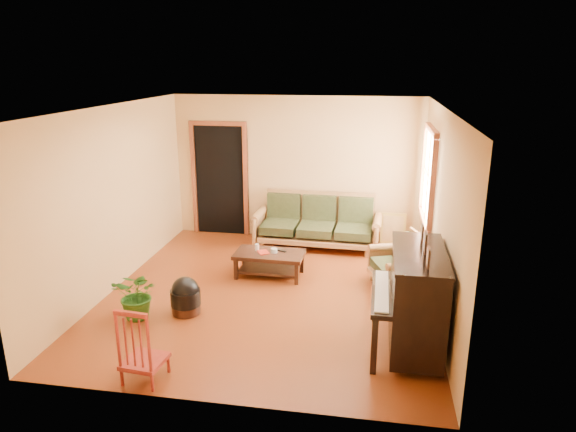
% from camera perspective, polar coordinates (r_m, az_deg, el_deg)
% --- Properties ---
extents(floor, '(5.00, 5.00, 0.00)m').
position_cam_1_polar(floor, '(7.41, -2.04, -8.52)').
color(floor, '#5B220C').
rests_on(floor, ground).
extents(doorway, '(1.08, 0.16, 2.05)m').
position_cam_1_polar(doorway, '(9.71, -7.59, 3.92)').
color(doorway, black).
rests_on(doorway, floor).
extents(window, '(0.12, 1.36, 1.46)m').
position_cam_1_polar(window, '(8.08, 15.37, 4.28)').
color(window, white).
rests_on(window, right_wall).
extents(sofa, '(2.21, 1.00, 0.93)m').
position_cam_1_polar(sofa, '(9.01, 3.22, -0.67)').
color(sofa, brown).
rests_on(sofa, floor).
extents(coffee_table, '(1.06, 0.60, 0.38)m').
position_cam_1_polar(coffee_table, '(7.89, -2.07, -5.37)').
color(coffee_table, black).
rests_on(coffee_table, floor).
extents(armchair, '(0.99, 1.01, 0.80)m').
position_cam_1_polar(armchair, '(7.61, 12.01, -4.90)').
color(armchair, brown).
rests_on(armchair, floor).
extents(piano, '(0.81, 1.35, 1.19)m').
position_cam_1_polar(piano, '(6.00, 14.06, -9.21)').
color(piano, black).
rests_on(piano, floor).
extents(footstool, '(0.44, 0.44, 0.37)m').
position_cam_1_polar(footstool, '(6.92, -11.29, -9.11)').
color(footstool, black).
rests_on(footstool, floor).
extents(red_chair, '(0.44, 0.47, 0.85)m').
position_cam_1_polar(red_chair, '(5.58, -15.81, -13.36)').
color(red_chair, maroon).
rests_on(red_chair, floor).
extents(leaning_frame, '(0.45, 0.12, 0.60)m').
position_cam_1_polar(leaning_frame, '(9.38, 11.59, -1.37)').
color(leaning_frame, '#B8983D').
rests_on(leaning_frame, floor).
extents(ceramic_crock, '(0.23, 0.23, 0.23)m').
position_cam_1_polar(ceramic_crock, '(9.25, 12.35, -2.86)').
color(ceramic_crock, '#324E96').
rests_on(ceramic_crock, floor).
extents(potted_plant, '(0.62, 0.55, 0.66)m').
position_cam_1_polar(potted_plant, '(6.87, -16.32, -8.39)').
color(potted_plant, '#285E1A').
rests_on(potted_plant, floor).
extents(book, '(0.23, 0.25, 0.02)m').
position_cam_1_polar(book, '(7.79, -3.28, -4.13)').
color(book, '#A32615').
rests_on(book, coffee_table).
extents(candle, '(0.08, 0.08, 0.11)m').
position_cam_1_polar(candle, '(7.90, -3.46, -3.49)').
color(candle, silver).
rests_on(candle, coffee_table).
extents(glass_jar, '(0.12, 0.12, 0.07)m').
position_cam_1_polar(glass_jar, '(7.81, -1.56, -3.85)').
color(glass_jar, silver).
rests_on(glass_jar, coffee_table).
extents(remote, '(0.17, 0.11, 0.02)m').
position_cam_1_polar(remote, '(7.88, -0.75, -3.87)').
color(remote, black).
rests_on(remote, coffee_table).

